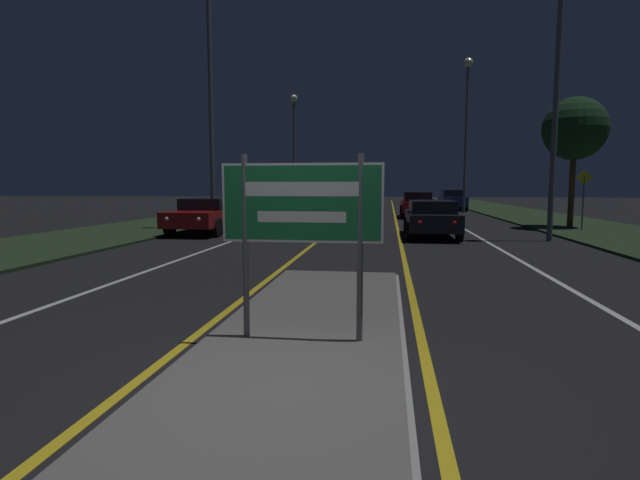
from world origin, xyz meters
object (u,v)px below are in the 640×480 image
at_px(car_receding_1, 417,204).
at_px(car_approaching_0, 208,214).
at_px(car_receding_0, 431,217).
at_px(streetlight_left_far, 294,134).
at_px(car_approaching_2, 346,199).
at_px(warning_sign, 584,194).
at_px(streetlight_right_far, 467,107).
at_px(car_approaching_1, 333,204).
at_px(streetlight_left_near, 210,68).
at_px(highway_sign, 302,212).
at_px(car_receding_2, 452,200).
at_px(streetlight_right_near, 559,37).

height_order(car_receding_1, car_approaching_0, car_receding_1).
bearing_deg(car_receding_0, streetlight_left_far, 113.68).
height_order(car_approaching_2, warning_sign, warning_sign).
height_order(streetlight_right_far, car_approaching_1, streetlight_right_far).
relative_size(car_approaching_1, car_approaching_2, 1.01).
bearing_deg(streetlight_left_near, car_receding_0, -11.34).
xyz_separation_m(highway_sign, streetlight_left_far, (-6.31, 32.91, 4.28)).
bearing_deg(car_receding_2, car_approaching_2, 150.13).
bearing_deg(highway_sign, car_approaching_1, 95.52).
bearing_deg(streetlight_left_far, car_receding_2, 1.00).
relative_size(car_receding_0, car_receding_1, 1.01).
height_order(streetlight_right_near, warning_sign, streetlight_right_near).
relative_size(streetlight_left_near, car_receding_2, 2.39).
xyz_separation_m(car_approaching_1, warning_sign, (11.03, -9.23, 0.78)).
xyz_separation_m(car_receding_2, car_approaching_2, (-8.40, 4.83, -0.07)).
distance_m(car_receding_1, car_approaching_0, 13.95).
xyz_separation_m(highway_sign, car_receding_2, (5.74, 33.12, -0.74)).
xyz_separation_m(car_receding_2, car_approaching_1, (-8.14, -8.28, -0.08)).
relative_size(streetlight_left_far, streetlight_right_far, 0.85).
height_order(streetlight_right_near, car_receding_1, streetlight_right_near).
relative_size(car_receding_0, car_approaching_0, 0.96).
bearing_deg(car_receding_1, car_approaching_2, 110.95).
height_order(car_receding_0, car_approaching_2, car_approaching_2).
bearing_deg(car_approaching_0, car_receding_2, 59.40).
height_order(streetlight_right_far, car_receding_0, streetlight_right_far).
height_order(car_receding_0, car_receding_1, car_receding_1).
distance_m(streetlight_right_far, car_receding_2, 7.09).
xyz_separation_m(streetlight_left_near, car_receding_1, (8.92, 9.58, -5.80)).
bearing_deg(car_approaching_1, streetlight_left_near, -110.88).
bearing_deg(car_approaching_1, car_receding_1, -7.53).
distance_m(car_approaching_1, car_approaching_2, 13.11).
relative_size(car_receding_0, car_approaching_1, 1.05).
bearing_deg(highway_sign, streetlight_right_far, 78.44).
bearing_deg(warning_sign, car_approaching_2, 116.83).
relative_size(streetlight_right_near, warning_sign, 4.08).
bearing_deg(car_approaching_2, warning_sign, -63.17).
bearing_deg(car_receding_0, car_approaching_1, 112.19).
xyz_separation_m(streetlight_left_near, car_approaching_0, (0.28, -1.37, -5.85)).
distance_m(car_receding_1, car_approaching_2, 14.75).
height_order(highway_sign, streetlight_left_near, streetlight_left_near).
distance_m(streetlight_left_far, warning_sign, 23.26).
bearing_deg(car_approaching_1, streetlight_right_near, -55.97).
relative_size(streetlight_right_far, car_approaching_1, 2.36).
height_order(streetlight_left_near, car_approaching_1, streetlight_left_near).
distance_m(streetlight_right_near, warning_sign, 6.66).
height_order(streetlight_right_near, car_receding_2, streetlight_right_near).
bearing_deg(highway_sign, car_receding_0, 78.98).
distance_m(streetlight_left_near, streetlight_right_far, 19.78).
bearing_deg(streetlight_left_near, streetlight_left_far, 90.00).
bearing_deg(car_approaching_2, streetlight_right_far, -42.24).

